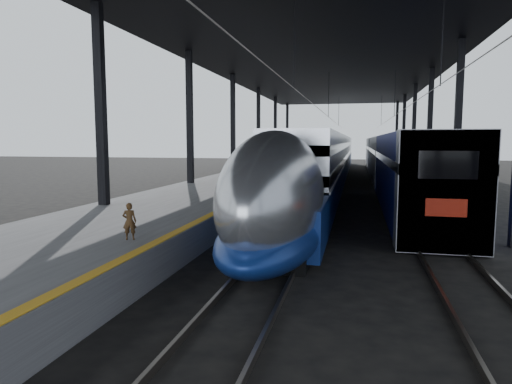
% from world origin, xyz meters
% --- Properties ---
extents(ground, '(160.00, 160.00, 0.00)m').
position_xyz_m(ground, '(0.00, 0.00, 0.00)').
color(ground, black).
rests_on(ground, ground).
extents(platform, '(6.00, 80.00, 1.00)m').
position_xyz_m(platform, '(-3.50, 20.00, 0.50)').
color(platform, '#4C4C4F').
rests_on(platform, ground).
extents(yellow_strip, '(0.30, 80.00, 0.01)m').
position_xyz_m(yellow_strip, '(-0.70, 20.00, 1.00)').
color(yellow_strip, '#C88B12').
rests_on(yellow_strip, platform).
extents(rails, '(6.52, 80.00, 0.16)m').
position_xyz_m(rails, '(4.50, 20.00, 0.08)').
color(rails, slate).
rests_on(rails, ground).
extents(canopy, '(18.00, 75.00, 9.47)m').
position_xyz_m(canopy, '(1.90, 20.00, 9.12)').
color(canopy, black).
rests_on(canopy, ground).
extents(tgv_train, '(2.82, 65.20, 4.04)m').
position_xyz_m(tgv_train, '(2.00, 28.76, 1.89)').
color(tgv_train, '#ACAEB3').
rests_on(tgv_train, ground).
extents(second_train, '(2.87, 56.05, 3.96)m').
position_xyz_m(second_train, '(7.00, 30.32, 2.00)').
color(second_train, navy).
rests_on(second_train, ground).
extents(child, '(0.41, 0.33, 0.99)m').
position_xyz_m(child, '(-1.52, -0.92, 1.49)').
color(child, '#442D16').
rests_on(child, platform).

